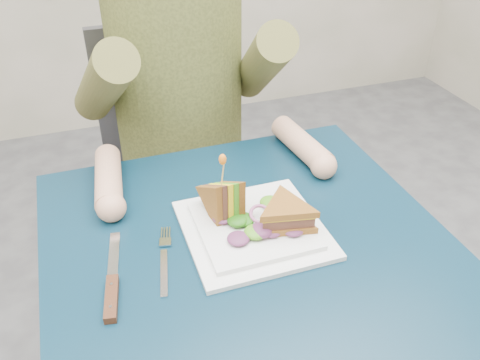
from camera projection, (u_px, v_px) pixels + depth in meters
name	position (u px, v px, depth m)	size (l,w,h in m)	color
table	(250.00, 276.00, 0.99)	(0.75, 0.75, 0.73)	black
chair	(177.00, 157.00, 1.56)	(0.42, 0.40, 0.93)	#47474C
diner	(177.00, 52.00, 1.26)	(0.54, 0.59, 0.74)	#464B22
plate	(253.00, 228.00, 0.97)	(0.26, 0.26, 0.02)	white
sandwich_flat	(286.00, 215.00, 0.95)	(0.15, 0.15, 0.05)	brown
sandwich_upright	(223.00, 200.00, 0.97)	(0.08, 0.13, 0.13)	brown
fork	(164.00, 261.00, 0.90)	(0.05, 0.18, 0.01)	silver
knife	(112.00, 290.00, 0.84)	(0.05, 0.22, 0.02)	silver
toothpick	(223.00, 172.00, 0.93)	(0.00, 0.00, 0.06)	tan
toothpick_frill	(223.00, 159.00, 0.92)	(0.01, 0.01, 0.02)	orange
lettuce_spill	(254.00, 216.00, 0.97)	(0.15, 0.13, 0.02)	#337A14
onion_ring	(260.00, 214.00, 0.96)	(0.04, 0.04, 0.01)	#9E4C7A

